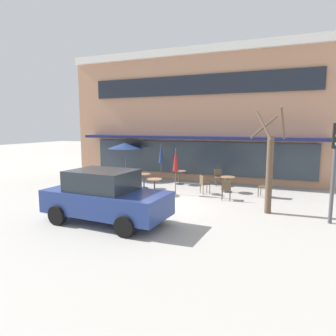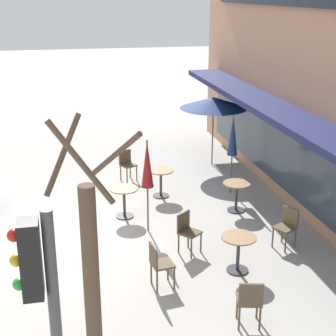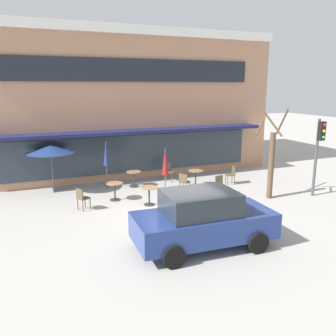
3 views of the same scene
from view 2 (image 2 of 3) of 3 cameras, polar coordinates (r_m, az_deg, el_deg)
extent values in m
plane|color=#ADA8A0|center=(12.23, -12.38, -7.23)|extent=(80.00, 80.00, 0.00)
cube|color=#191E4C|center=(12.46, 12.73, 5.73)|extent=(13.96, 1.10, 0.16)
cube|color=#2D3842|center=(12.98, 14.31, 0.63)|extent=(13.14, 0.10, 1.90)
cylinder|color=#333338|center=(14.09, -0.79, -3.07)|extent=(0.44, 0.44, 0.03)
cylinder|color=#333338|center=(13.95, -0.80, -1.69)|extent=(0.07, 0.07, 0.70)
cylinder|color=#99704C|center=(13.83, -0.81, -0.27)|extent=(0.70, 0.70, 0.03)
cylinder|color=#333338|center=(12.89, -4.82, -5.33)|extent=(0.44, 0.44, 0.03)
cylinder|color=#333338|center=(12.74, -4.87, -3.83)|extent=(0.07, 0.07, 0.70)
cylinder|color=#99704C|center=(12.61, -4.91, -2.30)|extent=(0.70, 0.70, 0.03)
cylinder|color=#333338|center=(10.61, 7.68, -11.14)|extent=(0.44, 0.44, 0.03)
cylinder|color=#333338|center=(10.44, 7.77, -9.41)|extent=(0.07, 0.07, 0.70)
cylinder|color=#99704C|center=(10.27, 7.86, -7.61)|extent=(0.70, 0.70, 0.03)
cylinder|color=#333338|center=(13.29, 7.51, -4.65)|extent=(0.44, 0.44, 0.03)
cylinder|color=#333338|center=(13.15, 7.58, -3.19)|extent=(0.07, 0.07, 0.70)
cylinder|color=#99704C|center=(13.02, 7.65, -1.70)|extent=(0.70, 0.70, 0.03)
cylinder|color=#4C4C51|center=(14.09, 7.10, 1.48)|extent=(0.04, 0.04, 2.20)
cone|color=navy|center=(13.94, 7.19, 3.63)|extent=(0.28, 0.28, 1.10)
cylinder|color=#4C4C51|center=(11.72, -2.28, -2.08)|extent=(0.04, 0.04, 2.20)
cone|color=maroon|center=(11.53, -2.32, 0.47)|extent=(0.28, 0.28, 1.10)
cylinder|color=#4C4C51|center=(16.37, 4.98, 4.05)|extent=(0.04, 0.04, 2.20)
cone|color=navy|center=(16.16, 5.07, 7.22)|extent=(2.10, 2.10, 0.35)
cylinder|color=brown|center=(9.16, 7.67, -14.97)|extent=(0.04, 0.04, 0.45)
cylinder|color=brown|center=(9.20, 9.84, -14.92)|extent=(0.04, 0.04, 0.45)
cylinder|color=brown|center=(8.88, 7.89, -16.19)|extent=(0.04, 0.04, 0.45)
cylinder|color=brown|center=(8.92, 10.15, -16.13)|extent=(0.04, 0.04, 0.45)
cube|color=brown|center=(8.90, 8.97, -14.25)|extent=(0.48, 0.48, 0.04)
cube|color=brown|center=(8.63, 9.20, -13.68)|extent=(0.13, 0.40, 0.40)
cylinder|color=brown|center=(10.12, -0.02, -11.19)|extent=(0.04, 0.04, 0.45)
cylinder|color=brown|center=(9.85, 0.70, -12.12)|extent=(0.04, 0.04, 0.45)
cylinder|color=brown|center=(10.02, -1.87, -11.53)|extent=(0.04, 0.04, 0.45)
cylinder|color=brown|center=(9.75, -1.21, -12.48)|extent=(0.04, 0.04, 0.45)
cube|color=brown|center=(9.81, -0.61, -10.60)|extent=(0.45, 0.45, 0.04)
cube|color=brown|center=(9.65, -1.63, -9.64)|extent=(0.40, 0.10, 0.40)
cylinder|color=brown|center=(11.13, 3.67, -8.25)|extent=(0.04, 0.04, 0.45)
cylinder|color=brown|center=(10.89, 2.61, -8.89)|extent=(0.04, 0.04, 0.45)
cylinder|color=brown|center=(11.31, 2.26, -7.75)|extent=(0.04, 0.04, 0.45)
cylinder|color=brown|center=(11.07, 1.18, -8.37)|extent=(0.04, 0.04, 0.45)
cube|color=brown|center=(10.99, 2.44, -7.18)|extent=(0.56, 0.56, 0.04)
cube|color=brown|center=(10.99, 1.71, -5.89)|extent=(0.28, 0.34, 0.40)
cylinder|color=brown|center=(15.17, -3.49, -0.60)|extent=(0.04, 0.04, 0.45)
cylinder|color=brown|center=(15.00, -4.56, -0.87)|extent=(0.04, 0.04, 0.45)
cylinder|color=brown|center=(15.44, -4.21, -0.27)|extent=(0.04, 0.04, 0.45)
cylinder|color=brown|center=(15.27, -5.27, -0.52)|extent=(0.04, 0.04, 0.45)
cube|color=brown|center=(15.14, -4.41, 0.31)|extent=(0.53, 0.53, 0.04)
cube|color=brown|center=(15.21, -4.80, 1.27)|extent=(0.21, 0.38, 0.40)
cylinder|color=brown|center=(11.37, 12.89, -8.11)|extent=(0.04, 0.04, 0.45)
cylinder|color=brown|center=(11.54, 11.53, -7.57)|extent=(0.04, 0.04, 0.45)
cylinder|color=brown|center=(11.62, 13.90, -7.57)|extent=(0.04, 0.04, 0.45)
cylinder|color=brown|center=(11.79, 12.54, -7.05)|extent=(0.04, 0.04, 0.45)
cube|color=brown|center=(11.47, 12.80, -6.48)|extent=(0.54, 0.54, 0.04)
cube|color=brown|center=(11.52, 13.42, -5.22)|extent=(0.37, 0.23, 0.40)
cylinder|color=brown|center=(7.61, -8.50, -12.00)|extent=(0.24, 0.24, 2.85)
cylinder|color=brown|center=(6.48, -9.62, 0.57)|extent=(0.22, 0.83, 1.14)
cylinder|color=brown|center=(7.19, -5.91, 1.43)|extent=(0.95, 0.68, 0.88)
cylinder|color=brown|center=(7.09, -11.57, 1.51)|extent=(0.65, 0.60, 1.01)
cube|color=black|center=(5.15, -14.97, -9.78)|extent=(0.26, 0.20, 0.80)
sphere|color=red|center=(5.04, -16.71, -7.16)|extent=(0.13, 0.13, 0.13)
sphere|color=gold|center=(5.15, -16.44, -9.76)|extent=(0.13, 0.13, 0.13)
sphere|color=green|center=(5.28, -16.17, -12.24)|extent=(0.13, 0.13, 0.13)
camera|label=1|loc=(12.75, -71.97, -3.93)|focal=32.00mm
camera|label=3|loc=(20.04, -48.93, 11.14)|focal=38.00mm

